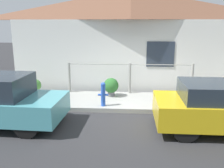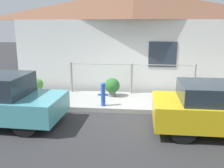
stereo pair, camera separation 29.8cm
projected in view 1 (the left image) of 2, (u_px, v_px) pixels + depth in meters
ground_plane at (129, 113)px, 8.08m from camera, size 60.00×60.00×0.00m
sidewalk at (129, 101)px, 9.07m from camera, size 24.00×2.08×0.15m
house at (131, 10)px, 10.56m from camera, size 10.07×2.23×4.26m
fence at (130, 77)px, 9.76m from camera, size 4.90×0.10×1.20m
car_right at (223, 107)px, 6.61m from camera, size 3.64×1.71×1.34m
fire_hydrant at (103, 94)px, 8.26m from camera, size 0.35×0.15×0.81m
potted_plant_near_hydrant at (111, 86)px, 9.39m from camera, size 0.57×0.57×0.70m
potted_plant_by_fence at (35, 86)px, 9.67m from camera, size 0.48×0.48×0.60m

